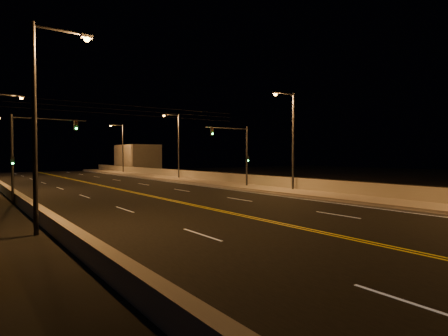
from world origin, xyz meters
TOP-DOWN VIEW (x-y plane):
  - road at (0.00, 20.00)m, footprint 18.00×120.00m
  - sidewalk at (10.80, 20.00)m, footprint 3.60×120.00m
  - curb at (8.93, 20.00)m, footprint 0.14×120.00m
  - parapet_wall at (12.45, 20.00)m, footprint 0.30×120.00m
  - jersey_barrier at (-9.48, 20.00)m, footprint 0.45×120.00m
  - distant_building_right at (16.50, 68.40)m, footprint 6.00×10.00m
  - parapet_rail at (12.45, 20.00)m, footprint 0.06×120.00m
  - lane_markings at (0.00, 19.93)m, footprint 17.32×116.00m
  - streetlight_1 at (11.52, 21.02)m, footprint 2.55×0.28m
  - streetlight_2 at (11.52, 42.46)m, footprint 2.55×0.28m
  - streetlight_3 at (11.52, 63.72)m, footprint 2.55×0.28m
  - streetlight_4 at (-9.92, 14.63)m, footprint 2.55×0.28m
  - traffic_signal_right at (10.01, 26.65)m, footprint 5.11×0.31m
  - traffic_signal_left at (-8.81, 26.65)m, footprint 5.11×0.31m
  - overhead_wires at (0.00, 29.50)m, footprint 22.00×0.03m

SIDE VIEW (x-z plane):
  - road at x=0.00m, z-range 0.00..0.02m
  - lane_markings at x=0.00m, z-range 0.02..0.02m
  - curb at x=8.93m, z-range 0.00..0.15m
  - sidewalk at x=10.80m, z-range 0.00..0.30m
  - jersey_barrier at x=-9.48m, z-range 0.00..0.73m
  - parapet_wall at x=12.45m, z-range 0.30..1.30m
  - parapet_rail at x=12.45m, z-range 1.30..1.36m
  - distant_building_right at x=16.50m, z-range 0.00..5.41m
  - traffic_signal_right at x=10.01m, z-range 0.81..7.00m
  - traffic_signal_left at x=-8.81m, z-range 0.81..7.00m
  - streetlight_1 at x=11.52m, z-range 0.71..9.66m
  - streetlight_2 at x=11.52m, z-range 0.71..9.66m
  - streetlight_3 at x=11.52m, z-range 0.71..9.66m
  - streetlight_4 at x=-9.92m, z-range 0.71..9.66m
  - overhead_wires at x=0.00m, z-range 6.98..7.81m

